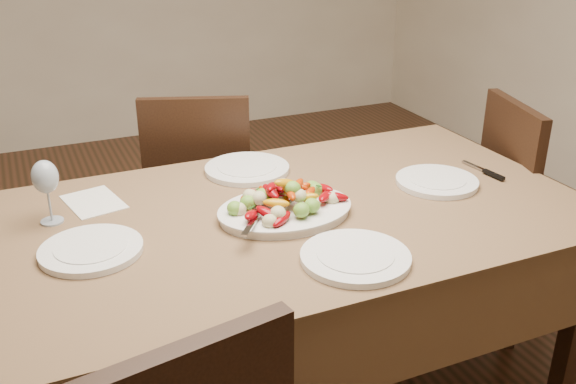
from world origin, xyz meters
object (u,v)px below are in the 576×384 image
at_px(plate_right, 437,182).
at_px(chair_right, 545,217).
at_px(chair_far, 202,193).
at_px(serving_platter, 285,212).
at_px(plate_left, 91,250).
at_px(plate_far, 247,169).
at_px(plate_near, 355,258).
at_px(dining_table, 288,314).
at_px(wine_glass, 47,190).

bearing_deg(plate_right, chair_right, 7.95).
height_order(chair_far, serving_platter, chair_far).
relative_size(chair_far, plate_left, 3.47).
xyz_separation_m(chair_right, serving_platter, (-1.18, -0.10, 0.30)).
relative_size(plate_far, plate_near, 1.01).
bearing_deg(dining_table, plate_right, -1.57).
bearing_deg(plate_left, dining_table, 2.61).
height_order(serving_platter, plate_right, serving_platter).
bearing_deg(plate_right, chair_far, 123.10).
bearing_deg(chair_right, plate_near, 125.95).
xyz_separation_m(chair_far, plate_left, (-0.56, -0.88, 0.29)).
height_order(plate_near, wine_glass, wine_glass).
xyz_separation_m(serving_platter, wine_glass, (-0.64, 0.24, 0.09)).
xyz_separation_m(chair_right, plate_near, (-1.12, -0.42, 0.29)).
height_order(dining_table, plate_near, plate_near).
xyz_separation_m(plate_near, wine_glass, (-0.70, 0.56, 0.09)).
height_order(chair_right, plate_near, chair_right).
xyz_separation_m(plate_far, wine_glass, (-0.66, -0.14, 0.09)).
xyz_separation_m(plate_left, plate_far, (0.58, 0.37, 0.00)).
distance_m(serving_platter, plate_left, 0.56).
bearing_deg(chair_far, plate_near, 113.13).
xyz_separation_m(dining_table, plate_right, (0.54, -0.01, 0.39)).
bearing_deg(chair_far, dining_table, 111.83).
height_order(dining_table, plate_far, plate_far).
height_order(plate_left, wine_glass, wine_glass).
bearing_deg(wine_glass, serving_platter, -20.36).
height_order(dining_table, chair_right, chair_right).
distance_m(dining_table, chair_far, 0.86).
relative_size(dining_table, plate_left, 6.73).
distance_m(chair_right, wine_glass, 1.86).
height_order(dining_table, plate_right, plate_right).
bearing_deg(wine_glass, plate_left, -71.71).
xyz_separation_m(dining_table, plate_left, (-0.59, -0.03, 0.39)).
relative_size(plate_left, plate_far, 0.93).
distance_m(plate_right, plate_far, 0.65).
bearing_deg(plate_right, serving_platter, -178.47).
distance_m(chair_far, plate_near, 1.24).
bearing_deg(plate_near, plate_right, 33.78).
bearing_deg(plate_left, serving_platter, -0.29).
xyz_separation_m(dining_table, chair_right, (1.16, 0.07, 0.10)).
relative_size(plate_right, wine_glass, 1.33).
bearing_deg(chair_right, plate_right, 113.33).
height_order(plate_right, wine_glass, wine_glass).
distance_m(chair_far, serving_platter, 0.93).
bearing_deg(plate_right, plate_left, -179.38).
relative_size(chair_right, wine_glass, 4.64).
bearing_deg(dining_table, serving_platter, -127.11).
height_order(plate_far, wine_glass, wine_glass).
xyz_separation_m(chair_right, wine_glass, (-1.82, 0.14, 0.39)).
bearing_deg(chair_right, serving_platter, 110.30).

